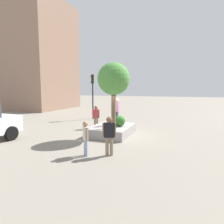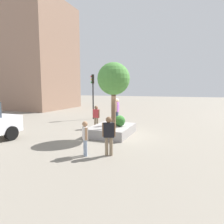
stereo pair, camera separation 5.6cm
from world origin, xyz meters
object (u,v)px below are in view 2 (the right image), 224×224
passerby_with_bag (109,133)px  bystander_watching (96,115)px  pedestrian_crossing (85,136)px  plaza_tree (114,80)px  planter_ledge (112,130)px  skateboard (117,124)px  traffic_light_corner (93,89)px  skateboarder (117,109)px

passerby_with_bag → bystander_watching: (5.27, 3.12, -0.04)m
pedestrian_crossing → plaza_tree: bearing=0.0°
planter_ledge → passerby_with_bag: bearing=-161.0°
skateboard → plaza_tree: bearing=-170.9°
plaza_tree → traffic_light_corner: 7.59m
plaza_tree → skateboard: size_ratio=4.88×
traffic_light_corner → bystander_watching: 5.03m
skateboarder → traffic_light_corner: traffic_light_corner is taller
traffic_light_corner → pedestrian_crossing: 10.87m
skateboard → traffic_light_corner: 6.96m
skateboarder → bystander_watching: bearing=64.0°
skateboarder → bystander_watching: size_ratio=0.99×
skateboard → traffic_light_corner: bearing=40.2°
skateboard → passerby_with_bag: (-4.30, -1.15, 0.39)m
planter_ledge → pedestrian_crossing: (-4.22, -0.35, 0.61)m
plaza_tree → passerby_with_bag: (-3.17, -0.96, -2.48)m
plaza_tree → passerby_with_bag: size_ratio=2.25×
pedestrian_crossing → planter_ledge: bearing=4.7°
pedestrian_crossing → bystander_watching: (5.67, 2.16, 0.08)m
plaza_tree → skateboard: plaza_tree is taller
traffic_light_corner → passerby_with_bag: size_ratio=2.44×
planter_ledge → passerby_with_bag: (-3.82, -1.31, 0.73)m
bystander_watching → traffic_light_corner: bearing=29.2°
skateboard → bystander_watching: bystander_watching is taller
bystander_watching → skateboard: bearing=-116.0°
passerby_with_bag → bystander_watching: bearing=30.6°
skateboard → traffic_light_corner: (5.02, 4.23, 2.30)m
skateboarder → pedestrian_crossing: (-4.70, -0.18, -0.71)m
skateboarder → passerby_with_bag: skateboarder is taller
skateboard → skateboarder: 0.98m
skateboard → skateboarder: bearing=-63.4°
planter_ledge → bystander_watching: bearing=51.3°
traffic_light_corner → skateboarder: bearing=-139.8°
bystander_watching → planter_ledge: bearing=-128.7°
skateboard → passerby_with_bag: bearing=-165.1°
pedestrian_crossing → skateboarder: bearing=2.2°
traffic_light_corner → bystander_watching: size_ratio=2.53×
planter_ledge → pedestrian_crossing: 4.28m
plaza_tree → skateboard: (1.13, 0.18, -2.87)m
skateboard → planter_ledge: bearing=161.0°
skateboarder → passerby_with_bag: (-4.30, -1.15, -0.60)m
planter_ledge → traffic_light_corner: (5.50, 4.07, 2.64)m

